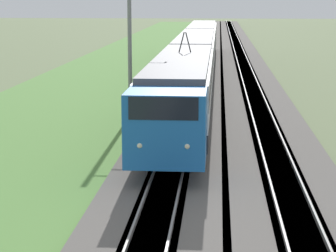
% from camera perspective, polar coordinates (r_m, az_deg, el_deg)
% --- Properties ---
extents(ballast_main, '(240.00, 4.40, 0.30)m').
position_cam_1_polar(ballast_main, '(52.08, 2.43, 3.98)').
color(ballast_main, '#605B56').
rests_on(ballast_main, ground).
extents(ballast_adjacent, '(240.00, 4.40, 0.30)m').
position_cam_1_polar(ballast_adjacent, '(52.10, 7.02, 3.91)').
color(ballast_adjacent, '#605B56').
rests_on(ballast_adjacent, ground).
extents(track_main, '(240.00, 1.57, 0.45)m').
position_cam_1_polar(track_main, '(52.08, 2.43, 3.99)').
color(track_main, '#4C4238').
rests_on(track_main, ground).
extents(track_adjacent, '(240.00, 1.57, 0.45)m').
position_cam_1_polar(track_adjacent, '(52.10, 7.02, 3.92)').
color(track_adjacent, '#4C4238').
rests_on(track_adjacent, ground).
extents(grass_verge, '(240.00, 13.49, 0.12)m').
position_cam_1_polar(grass_verge, '(52.74, -4.83, 3.95)').
color(grass_verge, '#5B8E42').
rests_on(grass_verge, ground).
extents(passenger_train, '(59.90, 2.90, 4.89)m').
position_cam_1_polar(passenger_train, '(51.48, 2.44, 6.28)').
color(passenger_train, blue).
rests_on(passenger_train, ground).
extents(catenary_mast_mid, '(0.22, 2.56, 8.83)m').
position_cam_1_polar(catenary_mast_mid, '(36.04, -3.27, 7.77)').
color(catenary_mast_mid, slate).
rests_on(catenary_mast_mid, ground).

